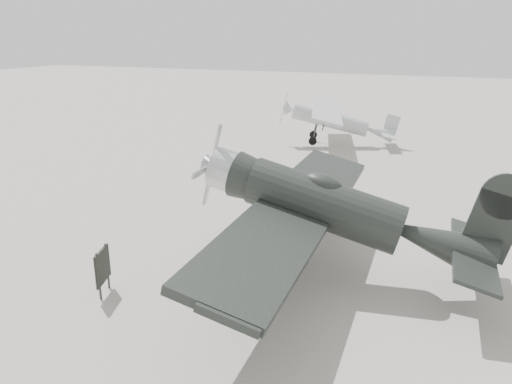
% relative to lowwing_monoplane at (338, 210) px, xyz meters
% --- Properties ---
extents(ground, '(160.00, 160.00, 0.00)m').
position_rel_lowwing_monoplane_xyz_m(ground, '(-4.07, -0.90, -2.21)').
color(ground, '#9A9688').
rests_on(ground, ground).
extents(lowwing_monoplane, '(9.29, 12.92, 4.19)m').
position_rel_lowwing_monoplane_xyz_m(lowwing_monoplane, '(0.00, 0.00, 0.00)').
color(lowwing_monoplane, black).
rests_on(lowwing_monoplane, ground).
extents(highwing_monoplane, '(7.73, 10.80, 3.06)m').
position_rel_lowwing_monoplane_xyz_m(highwing_monoplane, '(-4.54, 18.68, -0.30)').
color(highwing_monoplane, '#9C9FA1').
rests_on(highwing_monoplane, ground).
extents(sign_board, '(0.36, 0.97, 1.44)m').
position_rel_lowwing_monoplane_xyz_m(sign_board, '(-6.02, -3.59, -1.35)').
color(sign_board, '#333333').
rests_on(sign_board, ground).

